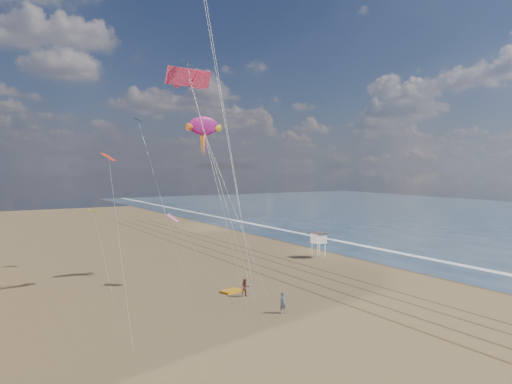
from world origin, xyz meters
TOP-DOWN VIEW (x-y plane):
  - ground at (0.00, 0.00)m, footprint 260.00×260.00m
  - wet_sand at (19.00, 40.00)m, footprint 260.00×260.00m
  - foam at (23.20, 40.00)m, footprint 260.00×260.00m
  - tracks at (2.55, 30.00)m, footprint 7.68×120.00m
  - lifeguard_stand at (11.01, 30.43)m, footprint 1.90×1.90m
  - grounded_kite at (-8.04, 19.90)m, footprint 2.23×1.70m
  - show_kite at (-7.44, 27.49)m, footprint 3.99×6.00m
  - kite_flyer_a at (-7.55, 11.45)m, footprint 0.69×0.48m
  - kite_flyer_b at (-7.66, 17.77)m, footprint 0.99×0.86m
  - small_kites at (-14.49, 24.87)m, footprint 10.05×19.75m

SIDE VIEW (x-z plane):
  - ground at x=0.00m, z-range 0.00..0.00m
  - wet_sand at x=19.00m, z-range 0.00..0.00m
  - foam at x=23.20m, z-range 0.00..0.00m
  - tracks at x=2.55m, z-range 0.00..0.01m
  - grounded_kite at x=-8.04m, z-range 0.00..0.23m
  - kite_flyer_b at x=-7.66m, z-range 0.00..1.75m
  - kite_flyer_a at x=-7.55m, z-range 0.00..1.82m
  - lifeguard_stand at x=11.01m, z-range 0.93..4.37m
  - small_kites at x=-14.49m, z-range 6.83..22.64m
  - show_kite at x=-7.44m, z-range 6.95..26.83m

